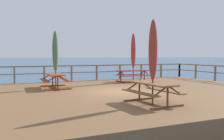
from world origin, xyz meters
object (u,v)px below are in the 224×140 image
at_px(patio_umbrella_tall_mid_left, 133,51).
at_px(patio_umbrella_short_mid, 153,50).
at_px(picnic_table_mid_left, 55,78).
at_px(patio_umbrella_tall_back_right, 55,52).
at_px(picnic_table_mid_right, 133,73).
at_px(picnic_table_back_left, 152,88).

bearing_deg(patio_umbrella_tall_mid_left, patio_umbrella_short_mid, -113.20).
relative_size(picnic_table_mid_left, patio_umbrella_tall_back_right, 0.69).
bearing_deg(picnic_table_mid_right, patio_umbrella_tall_mid_left, -14.63).
distance_m(picnic_table_back_left, picnic_table_mid_right, 7.64).
distance_m(picnic_table_back_left, patio_umbrella_short_mid, 1.37).
bearing_deg(patio_umbrella_short_mid, picnic_table_mid_left, 111.98).
bearing_deg(picnic_table_mid_right, patio_umbrella_tall_back_right, -166.71).
bearing_deg(picnic_table_back_left, picnic_table_mid_left, 112.57).
distance_m(picnic_table_back_left, picnic_table_mid_left, 6.31).
relative_size(picnic_table_mid_right, patio_umbrella_tall_back_right, 0.70).
height_order(patio_umbrella_short_mid, patio_umbrella_tall_back_right, patio_umbrella_tall_back_right).
bearing_deg(patio_umbrella_short_mid, picnic_table_mid_right, 67.01).
relative_size(patio_umbrella_tall_mid_left, patio_umbrella_tall_back_right, 1.05).
xyz_separation_m(picnic_table_back_left, picnic_table_mid_right, (2.98, 7.03, 0.00)).
xyz_separation_m(picnic_table_back_left, picnic_table_mid_left, (-2.42, 5.83, 0.00)).
bearing_deg(patio_umbrella_short_mid, picnic_table_back_left, 63.30).
height_order(picnic_table_back_left, patio_umbrella_short_mid, patio_umbrella_short_mid).
bearing_deg(patio_umbrella_tall_back_right, picnic_table_back_left, -67.38).
bearing_deg(patio_umbrella_tall_mid_left, patio_umbrella_tall_back_right, -166.85).
distance_m(patio_umbrella_tall_mid_left, patio_umbrella_tall_back_right, 5.55).
relative_size(picnic_table_mid_right, picnic_table_mid_left, 1.01).
distance_m(picnic_table_mid_left, patio_umbrella_short_mid, 6.52).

